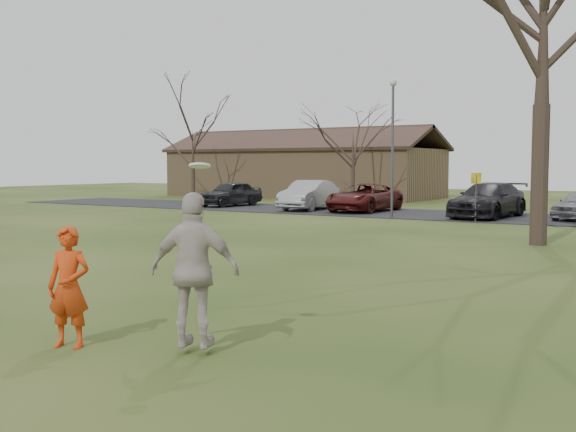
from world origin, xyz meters
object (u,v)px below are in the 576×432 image
object	(u,v)px
car_1	(309,195)
building	(303,171)
catching_play	(195,270)
car_3	(488,200)
player_defender	(69,287)
car_0	(230,194)
car_2	(364,197)
big_tree	(544,8)
lamp_post	(393,130)

from	to	relation	value
car_1	building	world-z (taller)	building
car_1	catching_play	world-z (taller)	catching_play
car_3	catching_play	bearing A→B (deg)	-77.64
car_1	car_3	size ratio (longest dim) A/B	0.87
player_defender	car_0	size ratio (longest dim) A/B	0.38
player_defender	building	distance (m)	42.88
car_1	catching_play	xyz separation A→B (m)	(12.68, -24.57, 0.27)
car_3	player_defender	bearing A→B (deg)	-81.60
car_2	big_tree	world-z (taller)	big_tree
car_1	lamp_post	xyz separation A→B (m)	(5.75, -2.38, 3.16)
player_defender	catching_play	distance (m)	1.78
car_3	lamp_post	size ratio (longest dim) A/B	0.86
car_1	player_defender	bearing A→B (deg)	-72.00
building	big_tree	distance (m)	32.23
car_2	lamp_post	bearing A→B (deg)	-43.50
lamp_post	car_3	bearing A→B (deg)	29.03
building	lamp_post	world-z (taller)	lamp_post
player_defender	car_1	world-z (taller)	player_defender
player_defender	building	xyz separation A→B (m)	(-19.27, 38.29, 1.13)
car_3	building	xyz separation A→B (m)	(-17.78, 13.40, 1.11)
lamp_post	building	bearing A→B (deg)	132.09
big_tree	car_3	bearing A→B (deg)	113.72
car_0	big_tree	xyz separation A→B (m)	(19.15, -10.09, 6.24)
car_0	lamp_post	size ratio (longest dim) A/B	0.67
car_2	catching_play	bearing A→B (deg)	-67.32
player_defender	lamp_post	size ratio (longest dim) A/B	0.26
player_defender	car_3	distance (m)	24.93
player_defender	building	bearing A→B (deg)	96.32
car_0	building	size ratio (longest dim) A/B	0.20
player_defender	car_3	world-z (taller)	player_defender
building	player_defender	bearing A→B (deg)	-63.29
catching_play	player_defender	bearing A→B (deg)	-160.19
player_defender	lamp_post	distance (m)	23.60
big_tree	catching_play	bearing A→B (deg)	-94.19
player_defender	catching_play	bearing A→B (deg)	-0.59
car_0	lamp_post	xyz separation A→B (m)	(11.15, -2.59, 3.21)
player_defender	catching_play	world-z (taller)	catching_play
car_3	building	bearing A→B (deg)	147.99
car_0	catching_play	bearing A→B (deg)	-47.32
car_0	car_1	world-z (taller)	car_1
catching_play	building	distance (m)	43.12
player_defender	car_0	distance (m)	30.23
lamp_post	car_0	bearing A→B (deg)	166.92
car_3	building	world-z (taller)	building
catching_play	big_tree	size ratio (longest dim) A/B	0.17
player_defender	car_2	world-z (taller)	player_defender
car_0	car_2	size ratio (longest dim) A/B	0.83
car_1	catching_play	size ratio (longest dim) A/B	1.99
car_2	lamp_post	distance (m)	4.98
car_0	catching_play	xyz separation A→B (m)	(18.07, -24.78, 0.33)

